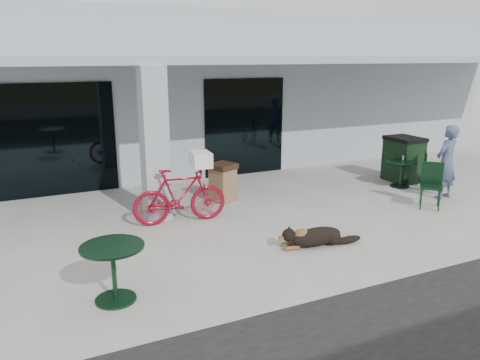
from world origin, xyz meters
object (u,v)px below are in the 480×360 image
cafe_table_far (401,174)px  cafe_chair_far_a (432,171)px  bicycle (180,196)px  wheeled_bin (403,159)px  person (446,162)px  dog (317,236)px  cafe_chair_far_b (431,186)px  cafe_table_near (114,273)px  trash_receptacle (223,183)px

cafe_table_far → cafe_chair_far_a: 0.76m
bicycle → wheeled_bin: bearing=-79.1°
cafe_chair_far_a → person: bearing=-163.7°
cafe_chair_far_a → person: size_ratio=0.53×
dog → cafe_chair_far_a: size_ratio=1.23×
cafe_chair_far_b → cafe_table_near: bearing=-125.4°
cafe_table_near → person: (8.02, 1.61, 0.47)m
trash_receptacle → dog: bearing=-81.3°
dog → person: size_ratio=0.66×
bicycle → person: (6.22, -1.01, 0.31)m
cafe_table_near → cafe_chair_far_b: 7.23m
person → cafe_chair_far_a: bearing=-130.4°
bicycle → dog: 2.87m
bicycle → cafe_chair_far_b: 5.53m
cafe_table_near → person: size_ratio=0.50×
wheeled_bin → dog: bearing=-149.0°
person → wheeled_bin: size_ratio=1.45×
cafe_table_near → cafe_table_far: size_ratio=1.19×
cafe_table_near → cafe_table_far: bearing=19.7°
cafe_chair_far_a → wheeled_bin: (-0.08, 0.95, 0.14)m
cafe_chair_far_a → person: person is taller
wheeled_bin → cafe_table_near: bearing=-158.6°
cafe_chair_far_a → person: (-0.35, -0.69, 0.41)m
bicycle → trash_receptacle: (1.36, 0.98, -0.12)m
cafe_chair_far_a → wheeled_bin: 0.96m
cafe_table_near → cafe_table_far: cafe_table_near is taller
cafe_chair_far_a → wheeled_bin: bearing=48.0°
cafe_chair_far_b → wheeled_bin: wheeled_bin is taller
bicycle → cafe_chair_far_a: (6.57, -0.32, -0.10)m
cafe_chair_far_a → trash_receptacle: size_ratio=1.04×
dog → trash_receptacle: bearing=107.6°
dog → trash_receptacle: 3.20m
cafe_table_far → cafe_chair_far_a: bearing=-41.6°
bicycle → cafe_table_far: 6.01m
bicycle → trash_receptacle: bearing=-48.8°
cafe_table_far → dog: bearing=-150.6°
dog → cafe_table_near: 3.67m
cafe_table_far → cafe_chair_far_a: size_ratio=0.79×
bicycle → cafe_table_far: bicycle is taller
cafe_chair_far_b → wheeled_bin: 2.37m
dog → cafe_chair_far_b: (3.50, 0.74, 0.31)m
cafe_chair_far_b → person: size_ratio=0.58×
bicycle → dog: size_ratio=1.64×
cafe_table_near → trash_receptacle: size_ratio=0.97×
cafe_chair_far_a → trash_receptacle: bearing=119.2°
dog → trash_receptacle: trash_receptacle is taller
person → wheeled_bin: person is taller
cafe_table_far → wheeled_bin: size_ratio=0.61×
cafe_table_far → wheeled_bin: bearing=42.7°
bicycle → cafe_chair_far_a: 6.58m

